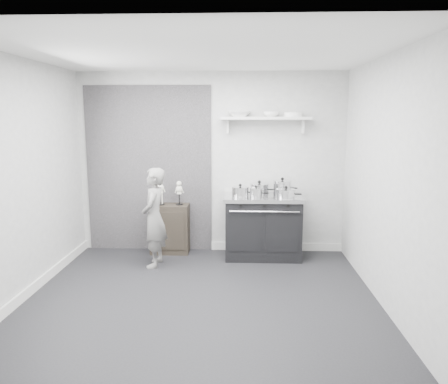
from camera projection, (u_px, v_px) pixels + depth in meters
The scene contains 16 objects.
ground at pixel (201, 296), 5.04m from camera, with size 4.00×4.00×0.00m, color black.
room_shell at pixel (193, 153), 4.91m from camera, with size 4.02×3.62×2.71m.
wall_shelf at pixel (266, 119), 6.32m from camera, with size 1.30×0.26×0.24m.
stove at pixel (263, 226), 6.39m from camera, with size 1.14×0.71×0.91m.
side_cabinet at pixel (170, 229), 6.59m from camera, with size 0.57×0.33×0.74m, color black.
child at pixel (154, 218), 5.95m from camera, with size 0.50×0.33×1.36m, color slate.
pot_front_left at pixel (240, 192), 6.22m from camera, with size 0.33×0.25×0.18m.
pot_back_left at pixel (259, 189), 6.41m from camera, with size 0.37×0.28×0.21m.
pot_back_right at pixel (282, 187), 6.38m from camera, with size 0.36×0.27×0.26m.
pot_front_right at pixel (286, 193), 6.12m from camera, with size 0.35×0.27×0.17m.
pot_front_center at pixel (256, 193), 6.16m from camera, with size 0.27×0.18×0.17m.
skeleton_full at pixel (161, 190), 6.49m from camera, with size 0.12×0.08×0.44m, color beige, non-canonical shape.
skeleton_torso at pixel (179, 191), 6.48m from camera, with size 0.12×0.07×0.41m, color beige, non-canonical shape.
bowl_large at pixel (239, 114), 6.31m from camera, with size 0.33×0.33×0.08m, color white.
bowl_small at pixel (271, 114), 6.30m from camera, with size 0.23×0.23×0.07m, color white.
plate_stack at pixel (293, 115), 6.28m from camera, with size 0.28×0.28×0.06m, color white.
Camera 1 is at (0.46, -4.75, 2.05)m, focal length 35.00 mm.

